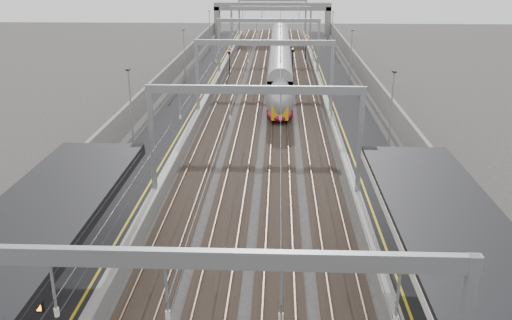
{
  "coord_description": "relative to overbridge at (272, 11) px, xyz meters",
  "views": [
    {
      "loc": [
        1.36,
        -10.79,
        14.56
      ],
      "look_at": [
        0.0,
        22.95,
        2.65
      ],
      "focal_mm": 40.0,
      "sensor_mm": 36.0,
      "label": 1
    }
  ],
  "objects": [
    {
      "name": "train",
      "position": [
        1.5,
        -38.75,
        -3.35
      ],
      "size": [
        2.5,
        45.61,
        3.97
      ],
      "color": "maroon",
      "rests_on": "ground"
    },
    {
      "name": "tracks",
      "position": [
        0.0,
        -55.0,
        -5.26
      ],
      "size": [
        11.4,
        140.0,
        0.2
      ],
      "color": "black",
      "rests_on": "ground"
    },
    {
      "name": "platform_left",
      "position": [
        -8.0,
        -55.0,
        -4.81
      ],
      "size": [
        4.0,
        120.0,
        1.0
      ],
      "primitive_type": "cube",
      "color": "black",
      "rests_on": "ground"
    },
    {
      "name": "signal_green",
      "position": [
        -5.2,
        -35.58,
        -2.89
      ],
      "size": [
        0.32,
        0.32,
        3.48
      ],
      "color": "black",
      "rests_on": "ground"
    },
    {
      "name": "signal_red_near",
      "position": [
        3.2,
        -33.35,
        -2.89
      ],
      "size": [
        0.32,
        0.32,
        3.48
      ],
      "color": "black",
      "rests_on": "ground"
    },
    {
      "name": "overbridge",
      "position": [
        0.0,
        0.0,
        0.0
      ],
      "size": [
        22.0,
        2.2,
        6.9
      ],
      "color": "gray",
      "rests_on": "ground"
    },
    {
      "name": "platform_right",
      "position": [
        8.0,
        -55.0,
        -4.81
      ],
      "size": [
        4.0,
        120.0,
        1.0
      ],
      "primitive_type": "cube",
      "color": "black",
      "rests_on": "ground"
    },
    {
      "name": "wall_right",
      "position": [
        11.2,
        -55.0,
        -3.71
      ],
      "size": [
        0.3,
        120.0,
        3.2
      ],
      "primitive_type": "cube",
      "color": "gray",
      "rests_on": "ground"
    },
    {
      "name": "wall_left",
      "position": [
        -11.2,
        -55.0,
        -3.71
      ],
      "size": [
        0.3,
        120.0,
        3.2
      ],
      "primitive_type": "cube",
      "color": "gray",
      "rests_on": "ground"
    },
    {
      "name": "signal_red_far",
      "position": [
        5.4,
        -23.45,
        -2.89
      ],
      "size": [
        0.32,
        0.32,
        3.48
      ],
      "color": "black",
      "rests_on": "ground"
    },
    {
      "name": "overhead_line",
      "position": [
        0.0,
        -48.38,
        0.83
      ],
      "size": [
        13.0,
        140.0,
        6.6
      ],
      "color": "gray",
      "rests_on": "platform_left"
    }
  ]
}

